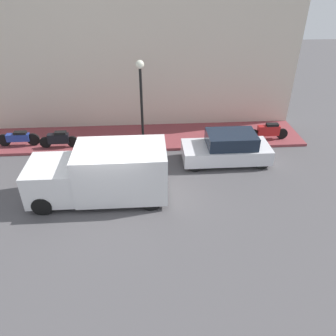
{
  "coord_description": "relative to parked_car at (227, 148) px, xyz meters",
  "views": [
    {
      "loc": [
        -9.92,
        -1.39,
        7.67
      ],
      "look_at": [
        1.35,
        -2.16,
        0.6
      ],
      "focal_mm": 35.0,
      "sensor_mm": 36.0,
      "label": 1
    }
  ],
  "objects": [
    {
      "name": "ground_plane",
      "position": [
        -2.7,
        4.9,
        -0.67
      ],
      "size": [
        60.0,
        60.0,
        0.0
      ],
      "primitive_type": "plane",
      "color": "#514F51"
    },
    {
      "name": "building_facade",
      "position": [
        4.15,
        4.9,
        2.53
      ],
      "size": [
        0.3,
        18.42,
        6.39
      ],
      "color": "beige",
      "rests_on": "ground_plane"
    },
    {
      "name": "motorcycle_red",
      "position": [
        1.81,
        -2.51,
        -0.08
      ],
      "size": [
        0.3,
        2.02,
        0.85
      ],
      "color": "#B21E1E",
      "rests_on": "sidewalk"
    },
    {
      "name": "motorcycle_black",
      "position": [
        1.67,
        7.77,
        -0.1
      ],
      "size": [
        0.3,
        1.84,
        0.81
      ],
      "color": "black",
      "rests_on": "sidewalk"
    },
    {
      "name": "streetlamp",
      "position": [
        1.39,
        3.74,
        2.31
      ],
      "size": [
        0.36,
        0.36,
        4.12
      ],
      "color": "black",
      "rests_on": "sidewalk"
    },
    {
      "name": "sidewalk",
      "position": [
        2.58,
        4.9,
        -0.6
      ],
      "size": [
        2.83,
        18.42,
        0.13
      ],
      "color": "brown",
      "rests_on": "ground_plane"
    },
    {
      "name": "parked_car",
      "position": [
        0.0,
        0.0,
        0.0
      ],
      "size": [
        1.65,
        3.87,
        1.42
      ],
      "color": "silver",
      "rests_on": "ground_plane"
    },
    {
      "name": "motorcycle_blue",
      "position": [
        1.96,
        9.74,
        -0.12
      ],
      "size": [
        0.3,
        2.0,
        0.74
      ],
      "color": "navy",
      "rests_on": "sidewalk"
    },
    {
      "name": "delivery_van",
      "position": [
        -2.28,
        5.31,
        0.38
      ],
      "size": [
        2.08,
        5.09,
        2.08
      ],
      "color": "white",
      "rests_on": "ground_plane"
    }
  ]
}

